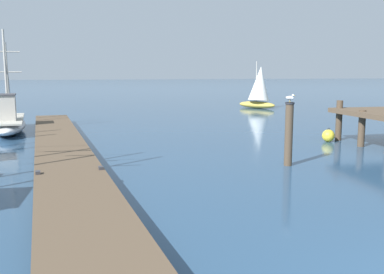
% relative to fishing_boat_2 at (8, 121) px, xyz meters
% --- Properties ---
extents(floating_dock, '(3.11, 23.33, 0.53)m').
position_rel_fishing_boat_2_xyz_m(floating_dock, '(2.65, -7.53, -0.20)').
color(floating_dock, brown).
rests_on(floating_dock, ground).
extents(fishing_boat_2, '(2.07, 7.06, 5.22)m').
position_rel_fishing_boat_2_xyz_m(fishing_boat_2, '(0.00, 0.00, 0.00)').
color(fishing_boat_2, silver).
rests_on(fishing_boat_2, ground).
extents(mooring_piling, '(0.30, 0.30, 2.09)m').
position_rel_fishing_boat_2_xyz_m(mooring_piling, '(9.83, -11.23, 0.52)').
color(mooring_piling, '#4C3D2D').
rests_on(mooring_piling, ground).
extents(perched_seagull, '(0.23, 0.37, 0.26)m').
position_rel_fishing_boat_2_xyz_m(perched_seagull, '(9.83, -11.22, 1.67)').
color(perched_seagull, gold).
rests_on(perched_seagull, mooring_piling).
extents(mooring_buoy, '(0.55, 0.55, 0.62)m').
position_rel_fishing_boat_2_xyz_m(mooring_buoy, '(13.98, -7.33, -0.29)').
color(mooring_buoy, yellow).
rests_on(mooring_buoy, ground).
extents(distant_sailboat, '(2.88, 3.63, 4.02)m').
position_rel_fishing_boat_2_xyz_m(distant_sailboat, '(18.86, 10.15, 1.20)').
color(distant_sailboat, gold).
rests_on(distant_sailboat, ground).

